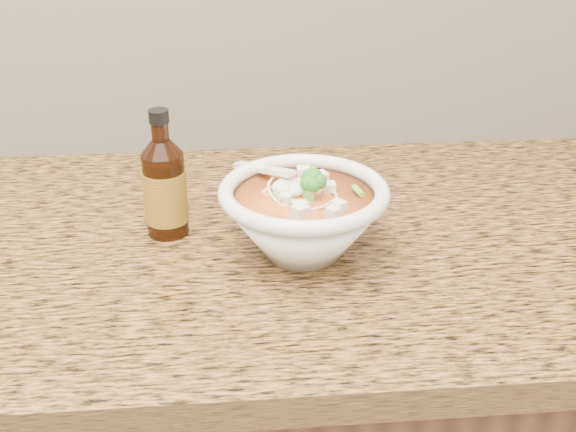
{
  "coord_description": "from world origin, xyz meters",
  "views": [
    {
      "loc": [
        0.27,
        0.8,
        1.38
      ],
      "look_at": [
        0.34,
        1.61,
        0.96
      ],
      "focal_mm": 45.0,
      "sensor_mm": 36.0,
      "label": 1
    }
  ],
  "objects": [
    {
      "name": "hot_sauce_bottle",
      "position": [
        0.18,
        1.68,
        0.97
      ],
      "size": [
        0.08,
        0.08,
        0.18
      ],
      "rotation": [
        0.0,
        0.0,
        0.43
      ],
      "color": "#321406",
      "rests_on": "counter_slab"
    },
    {
      "name": "soup_bowl",
      "position": [
        0.36,
        1.61,
        0.95
      ],
      "size": [
        0.22,
        0.23,
        0.12
      ],
      "rotation": [
        0.0,
        0.0,
        -0.28
      ],
      "color": "white",
      "rests_on": "counter_slab"
    },
    {
      "name": "counter_slab",
      "position": [
        0.0,
        1.68,
        0.88
      ],
      "size": [
        4.0,
        0.68,
        0.04
      ],
      "primitive_type": "cube",
      "color": "#966137",
      "rests_on": "cabinet"
    }
  ]
}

